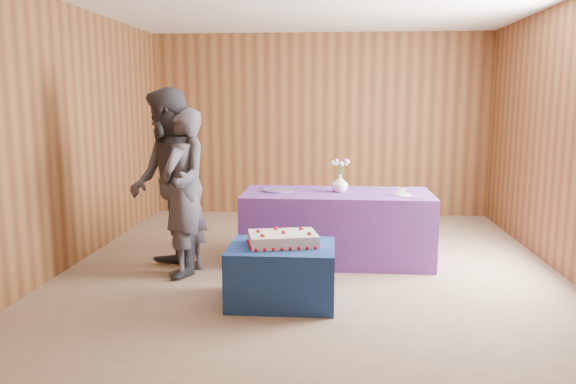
# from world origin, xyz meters

# --- Properties ---
(ground) EXTENTS (6.00, 6.00, 0.00)m
(ground) POSITION_xyz_m (0.00, 0.00, 0.00)
(ground) COLOR #86755C
(ground) RESTS_ON ground
(room_shell) EXTENTS (5.04, 6.04, 2.72)m
(room_shell) POSITION_xyz_m (0.00, 0.00, 1.80)
(room_shell) COLOR brown
(room_shell) RESTS_ON ground
(cake_table) EXTENTS (0.90, 0.70, 0.50)m
(cake_table) POSITION_xyz_m (-0.21, -0.84, 0.25)
(cake_table) COLOR #1A4094
(cake_table) RESTS_ON ground
(serving_table) EXTENTS (2.00, 0.90, 0.75)m
(serving_table) POSITION_xyz_m (0.26, 0.47, 0.38)
(serving_table) COLOR #633798
(serving_table) RESTS_ON ground
(sheet_cake) EXTENTS (0.67, 0.53, 0.14)m
(sheet_cake) POSITION_xyz_m (-0.20, -0.82, 0.55)
(sheet_cake) COLOR white
(sheet_cake) RESTS_ON cake_table
(vase) EXTENTS (0.19, 0.19, 0.18)m
(vase) POSITION_xyz_m (0.29, 0.50, 0.84)
(vase) COLOR white
(vase) RESTS_ON serving_table
(flower_spray) EXTENTS (0.20, 0.21, 0.16)m
(flower_spray) POSITION_xyz_m (0.29, 0.50, 1.07)
(flower_spray) COLOR #255E28
(flower_spray) RESTS_ON vase
(platter) EXTENTS (0.40, 0.40, 0.02)m
(platter) POSITION_xyz_m (-0.37, 0.50, 0.76)
(platter) COLOR #5E51A3
(platter) RESTS_ON serving_table
(plate) EXTENTS (0.23, 0.23, 0.01)m
(plate) POSITION_xyz_m (0.93, 0.34, 0.76)
(plate) COLOR white
(plate) RESTS_ON serving_table
(cake_slice) EXTENTS (0.07, 0.07, 0.09)m
(cake_slice) POSITION_xyz_m (0.93, 0.34, 0.80)
(cake_slice) COLOR white
(cake_slice) RESTS_ON plate
(knife) EXTENTS (0.25, 0.11, 0.00)m
(knife) POSITION_xyz_m (1.00, 0.15, 0.75)
(knife) COLOR #ADAEB2
(knife) RESTS_ON serving_table
(guest_left) EXTENTS (0.55, 0.69, 1.65)m
(guest_left) POSITION_xyz_m (-1.24, -0.12, 0.82)
(guest_left) COLOR #3D3C47
(guest_left) RESTS_ON ground
(guest_right) EXTENTS (1.05, 1.13, 1.85)m
(guest_right) POSITION_xyz_m (-1.38, -0.16, 0.92)
(guest_right) COLOR #34353F
(guest_right) RESTS_ON ground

